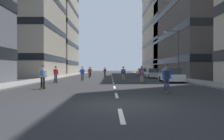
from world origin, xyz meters
name	(u,v)px	position (x,y,z in m)	size (l,w,h in m)	color
ground_plane	(112,77)	(0.00, 29.43, 0.00)	(176.58, 176.58, 0.00)	#28282B
sidewalk_left	(67,76)	(-9.11, 33.11, 0.07)	(2.96, 80.93, 0.14)	gray
sidewalk_right	(157,76)	(9.11, 33.11, 0.07)	(2.96, 80.93, 0.14)	gray
lane_markings	(112,76)	(0.00, 30.50, 0.00)	(0.16, 67.20, 0.01)	silver
building_left_mid	(19,18)	(-17.88, 31.32, 11.21)	(14.71, 16.25, 22.24)	#B2A893
building_left_far	(48,11)	(-17.88, 49.85, 17.79)	(14.71, 17.68, 35.39)	#B2A893
building_right_far	(174,26)	(17.88, 49.85, 13.47)	(14.71, 22.83, 26.75)	#B2A893
parked_car_near	(142,72)	(6.43, 35.14, 0.70)	(1.82, 4.40, 1.52)	#B2B7BF
parked_car_mid	(171,76)	(6.43, 14.24, 0.70)	(1.82, 4.40, 1.52)	silver
parked_car_far	(152,74)	(6.43, 24.28, 0.70)	(1.82, 4.40, 1.52)	#B2B7BF
streetlamp_right	(176,49)	(8.45, 18.92, 4.14)	(2.13, 0.30, 6.50)	#3F3F44
skater_0	(56,74)	(-6.15, 13.29, 0.98)	(0.57, 0.92, 1.78)	brown
skater_1	(123,72)	(1.32, 17.25, 1.02)	(0.54, 0.91, 1.78)	brown
skater_2	(82,73)	(-3.77, 16.71, 0.98)	(0.56, 0.92, 1.78)	brown
skater_3	(167,77)	(3.23, 4.32, 1.02)	(0.57, 0.92, 1.78)	brown
skater_4	(90,72)	(-3.72, 25.11, 0.98)	(0.55, 0.91, 1.78)	brown
skater_5	(105,71)	(-1.33, 30.69, 1.02)	(0.57, 0.92, 1.78)	brown
skater_6	(43,75)	(-5.38, 6.67, 1.02)	(0.54, 0.91, 1.78)	brown
skater_7	(142,73)	(3.00, 13.08, 1.02)	(0.56, 0.92, 1.78)	brown
skater_8	(90,71)	(-4.38, 33.72, 0.98)	(0.55, 0.91, 1.78)	brown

